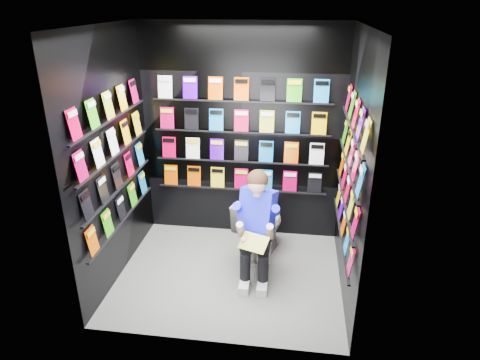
# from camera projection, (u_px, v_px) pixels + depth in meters

# --- Properties ---
(floor) EXTENTS (2.40, 2.40, 0.00)m
(floor) POSITION_uv_depth(u_px,v_px,m) (230.00, 275.00, 4.71)
(floor) COLOR slate
(floor) RESTS_ON ground
(ceiling) EXTENTS (2.40, 2.40, 0.00)m
(ceiling) POSITION_uv_depth(u_px,v_px,m) (227.00, 25.00, 3.69)
(ceiling) COLOR white
(ceiling) RESTS_ON floor
(wall_back) EXTENTS (2.40, 0.04, 2.60)m
(wall_back) POSITION_uv_depth(u_px,v_px,m) (242.00, 135.00, 5.11)
(wall_back) COLOR black
(wall_back) RESTS_ON floor
(wall_front) EXTENTS (2.40, 0.04, 2.60)m
(wall_front) POSITION_uv_depth(u_px,v_px,m) (207.00, 211.00, 3.29)
(wall_front) COLOR black
(wall_front) RESTS_ON floor
(wall_left) EXTENTS (0.04, 2.00, 2.60)m
(wall_left) POSITION_uv_depth(u_px,v_px,m) (112.00, 159.00, 4.35)
(wall_left) COLOR black
(wall_left) RESTS_ON floor
(wall_right) EXTENTS (0.04, 2.00, 2.60)m
(wall_right) POSITION_uv_depth(u_px,v_px,m) (353.00, 171.00, 4.05)
(wall_right) COLOR black
(wall_right) RESTS_ON floor
(comics_back) EXTENTS (2.10, 0.06, 1.37)m
(comics_back) POSITION_uv_depth(u_px,v_px,m) (241.00, 136.00, 5.08)
(comics_back) COLOR #CE4C00
(comics_back) RESTS_ON wall_back
(comics_left) EXTENTS (0.06, 1.70, 1.37)m
(comics_left) POSITION_uv_depth(u_px,v_px,m) (115.00, 159.00, 4.35)
(comics_left) COLOR #CE4C00
(comics_left) RESTS_ON wall_left
(comics_right) EXTENTS (0.06, 1.70, 1.37)m
(comics_right) POSITION_uv_depth(u_px,v_px,m) (350.00, 171.00, 4.05)
(comics_right) COLOR #CE4C00
(comics_right) RESTS_ON wall_right
(toilet) EXTENTS (0.65, 0.85, 0.73)m
(toilet) POSITION_uv_depth(u_px,v_px,m) (260.00, 226.00, 4.99)
(toilet) COLOR silver
(toilet) RESTS_ON floor
(longbox) EXTENTS (0.24, 0.39, 0.28)m
(longbox) POSITION_uv_depth(u_px,v_px,m) (261.00, 246.00, 5.01)
(longbox) COLOR white
(longbox) RESTS_ON floor
(longbox_lid) EXTENTS (0.26, 0.41, 0.03)m
(longbox_lid) POSITION_uv_depth(u_px,v_px,m) (262.00, 234.00, 4.95)
(longbox_lid) COLOR white
(longbox_lid) RESTS_ON longbox
(reader) EXTENTS (0.70, 0.84, 1.31)m
(reader) POSITION_uv_depth(u_px,v_px,m) (258.00, 211.00, 4.49)
(reader) COLOR #1115DA
(reader) RESTS_ON toilet
(held_comic) EXTENTS (0.32, 0.25, 0.12)m
(held_comic) POSITION_uv_depth(u_px,v_px,m) (254.00, 243.00, 4.24)
(held_comic) COLOR green
(held_comic) RESTS_ON reader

